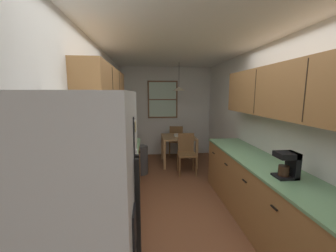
% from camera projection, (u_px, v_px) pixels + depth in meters
% --- Properties ---
extents(ground_plane, '(12.00, 12.00, 0.00)m').
position_uv_depth(ground_plane, '(179.00, 196.00, 3.67)').
color(ground_plane, brown).
extents(wall_left, '(0.10, 9.00, 2.55)m').
position_uv_depth(wall_left, '(97.00, 126.00, 3.35)').
color(wall_left, silver).
rests_on(wall_left, ground).
extents(wall_right, '(0.10, 9.00, 2.55)m').
position_uv_depth(wall_right, '(256.00, 124.00, 3.60)').
color(wall_right, silver).
rests_on(wall_right, ground).
extents(wall_back, '(4.40, 0.10, 2.55)m').
position_uv_depth(wall_back, '(166.00, 112.00, 6.08)').
color(wall_back, silver).
rests_on(wall_back, ground).
extents(ceiling_slab, '(4.40, 9.00, 0.08)m').
position_uv_depth(ceiling_slab, '(180.00, 43.00, 3.27)').
color(ceiling_slab, white).
extents(refrigerator, '(0.72, 0.78, 1.82)m').
position_uv_depth(refrigerator, '(79.00, 241.00, 1.27)').
color(refrigerator, silver).
rests_on(refrigerator, ground).
extents(stove_range, '(0.66, 0.63, 1.10)m').
position_uv_depth(stove_range, '(102.00, 230.00, 2.04)').
color(stove_range, silver).
rests_on(stove_range, ground).
extents(microwave_over_range, '(0.39, 0.60, 0.31)m').
position_uv_depth(microwave_over_range, '(82.00, 108.00, 1.84)').
color(microwave_over_range, white).
extents(counter_left, '(0.64, 1.96, 0.90)m').
position_uv_depth(counter_left, '(119.00, 179.00, 3.32)').
color(counter_left, olive).
rests_on(counter_left, ground).
extents(upper_cabinets_left, '(0.33, 2.04, 0.63)m').
position_uv_depth(upper_cabinets_left, '(106.00, 90.00, 3.04)').
color(upper_cabinets_left, olive).
extents(counter_right, '(0.64, 3.17, 0.90)m').
position_uv_depth(counter_right, '(266.00, 198.00, 2.70)').
color(counter_right, olive).
rests_on(counter_right, ground).
extents(upper_cabinets_right, '(0.33, 2.85, 0.66)m').
position_uv_depth(upper_cabinets_right, '(288.00, 91.00, 2.45)').
color(upper_cabinets_right, olive).
extents(dining_table, '(0.83, 0.84, 0.73)m').
position_uv_depth(dining_table, '(178.00, 141.00, 5.29)').
color(dining_table, '#A87F51').
rests_on(dining_table, ground).
extents(dining_chair_near, '(0.41, 0.41, 0.90)m').
position_uv_depth(dining_chair_near, '(187.00, 151.00, 4.70)').
color(dining_chair_near, brown).
rests_on(dining_chair_near, ground).
extents(dining_chair_far, '(0.45, 0.45, 0.90)m').
position_uv_depth(dining_chair_far, '(176.00, 139.00, 5.92)').
color(dining_chair_far, brown).
rests_on(dining_chair_far, ground).
extents(pendant_light, '(0.30, 0.30, 0.68)m').
position_uv_depth(pendant_light, '(179.00, 89.00, 5.08)').
color(pendant_light, black).
extents(back_window, '(0.86, 0.05, 1.06)m').
position_uv_depth(back_window, '(163.00, 100.00, 5.95)').
color(back_window, brown).
extents(trash_bin, '(0.32, 0.32, 0.64)m').
position_uv_depth(trash_bin, '(141.00, 160.00, 4.67)').
color(trash_bin, '#3F3F42').
rests_on(trash_bin, ground).
extents(storage_canister, '(0.12, 0.12, 0.18)m').
position_uv_depth(storage_canister, '(108.00, 164.00, 2.41)').
color(storage_canister, red).
rests_on(storage_canister, counter_left).
extents(dish_towel, '(0.02, 0.16, 0.24)m').
position_uv_depth(dish_towel, '(139.00, 216.00, 2.23)').
color(dish_towel, silver).
extents(coffee_maker, '(0.22, 0.18, 0.28)m').
position_uv_depth(coffee_maker, '(288.00, 164.00, 2.23)').
color(coffee_maker, black).
rests_on(coffee_maker, counter_right).
extents(table_serving_bowl, '(0.17, 0.17, 0.06)m').
position_uv_depth(table_serving_bowl, '(177.00, 135.00, 5.25)').
color(table_serving_bowl, silver).
rests_on(table_serving_bowl, dining_table).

